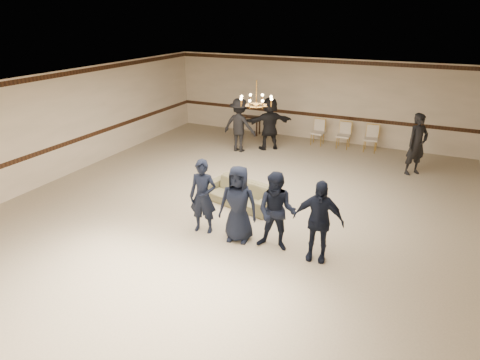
% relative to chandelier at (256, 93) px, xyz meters
% --- Properties ---
extents(room, '(12.01, 14.01, 3.21)m').
position_rel_chandelier_xyz_m(room, '(0.00, -1.00, -1.28)').
color(room, '#B7A98C').
rests_on(room, ground).
extents(chair_rail, '(12.00, 0.02, 0.14)m').
position_rel_chandelier_xyz_m(chair_rail, '(0.00, 5.99, -1.88)').
color(chair_rail, '#371E10').
rests_on(chair_rail, wall_back).
extents(crown_molding, '(12.00, 0.02, 0.14)m').
position_rel_chandelier_xyz_m(crown_molding, '(0.00, 5.99, 0.21)').
color(crown_molding, '#371E10').
rests_on(crown_molding, wall_back).
extents(chandelier, '(0.94, 0.94, 0.89)m').
position_rel_chandelier_xyz_m(chandelier, '(0.00, 0.00, 0.00)').
color(chandelier, '#B28039').
rests_on(chandelier, ceiling).
extents(boy_a, '(0.71, 0.53, 1.77)m').
position_rel_chandelier_xyz_m(boy_a, '(-0.27, -2.42, -1.99)').
color(boy_a, black).
rests_on(boy_a, floor).
extents(boy_b, '(0.95, 0.70, 1.77)m').
position_rel_chandelier_xyz_m(boy_b, '(0.63, -2.42, -1.99)').
color(boy_b, black).
rests_on(boy_b, floor).
extents(boy_c, '(0.92, 0.75, 1.77)m').
position_rel_chandelier_xyz_m(boy_c, '(1.53, -2.42, -1.99)').
color(boy_c, black).
rests_on(boy_c, floor).
extents(boy_d, '(1.08, 0.54, 1.77)m').
position_rel_chandelier_xyz_m(boy_d, '(2.43, -2.42, -1.99)').
color(boy_d, black).
rests_on(boy_d, floor).
extents(settee, '(2.25, 1.29, 0.62)m').
position_rel_chandelier_xyz_m(settee, '(-0.13, -0.75, -2.57)').
color(settee, '#676445').
rests_on(settee, floor).
extents(adult_left, '(1.30, 0.79, 1.96)m').
position_rel_chandelier_xyz_m(adult_left, '(-2.05, 3.31, -1.89)').
color(adult_left, black).
rests_on(adult_left, floor).
extents(adult_mid, '(1.78, 1.59, 1.96)m').
position_rel_chandelier_xyz_m(adult_mid, '(-1.15, 4.01, -1.89)').
color(adult_mid, black).
rests_on(adult_mid, floor).
extents(adult_right, '(0.84, 0.84, 1.96)m').
position_rel_chandelier_xyz_m(adult_right, '(3.95, 3.61, -1.89)').
color(adult_right, black).
rests_on(adult_right, floor).
extents(banquet_chair_left, '(0.50, 0.50, 0.98)m').
position_rel_chandelier_xyz_m(banquet_chair_left, '(0.36, 5.30, -2.39)').
color(banquet_chair_left, beige).
rests_on(banquet_chair_left, floor).
extents(banquet_chair_mid, '(0.48, 0.48, 0.98)m').
position_rel_chandelier_xyz_m(banquet_chair_mid, '(1.36, 5.30, -2.39)').
color(banquet_chair_mid, beige).
rests_on(banquet_chair_mid, floor).
extents(banquet_chair_right, '(0.52, 0.52, 0.98)m').
position_rel_chandelier_xyz_m(banquet_chair_right, '(2.36, 5.30, -2.39)').
color(banquet_chair_right, beige).
rests_on(banquet_chair_right, floor).
extents(console_table, '(0.94, 0.42, 0.78)m').
position_rel_chandelier_xyz_m(console_table, '(-2.64, 5.50, -2.49)').
color(console_table, '#321C10').
rests_on(console_table, floor).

